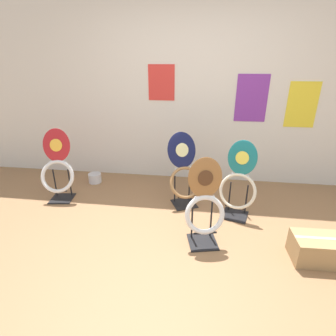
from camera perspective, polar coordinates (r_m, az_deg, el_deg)
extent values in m
plane|color=#8E6642|center=(2.48, 2.71, -21.07)|extent=(14.00, 14.00, 0.00)
cube|color=silver|center=(3.78, 5.90, 16.36)|extent=(8.00, 0.06, 2.60)
cube|color=purple|center=(3.81, 17.73, 14.23)|extent=(0.42, 0.01, 0.62)
cube|color=yellow|center=(3.98, 27.15, 12.12)|extent=(0.39, 0.01, 0.60)
cube|color=red|center=(3.78, -1.45, 18.07)|extent=(0.36, 0.01, 0.47)
cube|color=black|center=(3.24, 14.35, -9.89)|extent=(0.35, 0.35, 0.01)
cylinder|color=black|center=(3.24, 13.25, -5.96)|extent=(0.02, 0.02, 0.37)
cylinder|color=black|center=(3.22, 16.69, -6.53)|extent=(0.02, 0.02, 0.37)
cylinder|color=black|center=(3.10, 14.37, -8.25)|extent=(0.22, 0.08, 0.02)
torus|color=beige|center=(3.06, 14.88, -4.90)|extent=(0.44, 0.28, 0.40)
ellipsoid|color=#197075|center=(3.00, 15.90, 2.19)|extent=(0.34, 0.18, 0.39)
ellipsoid|color=#EADB4C|center=(2.99, 15.85, 2.14)|extent=(0.15, 0.07, 0.15)
sphere|color=silver|center=(3.05, 13.79, -1.16)|extent=(0.02, 0.02, 0.02)
sphere|color=silver|center=(3.04, 17.05, -1.68)|extent=(0.02, 0.02, 0.02)
cube|color=black|center=(3.37, 3.52, -7.75)|extent=(0.37, 0.37, 0.01)
cylinder|color=black|center=(3.33, 1.47, -4.55)|extent=(0.02, 0.02, 0.35)
cylinder|color=black|center=(3.39, 4.62, -4.09)|extent=(0.02, 0.02, 0.35)
cylinder|color=black|center=(3.24, 4.06, -6.17)|extent=(0.21, 0.11, 0.02)
torus|color=#9E7042|center=(3.21, 3.79, -3.18)|extent=(0.45, 0.36, 0.37)
ellipsoid|color=#141942|center=(3.20, 3.01, 3.93)|extent=(0.40, 0.30, 0.43)
ellipsoid|color=beige|center=(3.18, 3.11, 3.93)|extent=(0.17, 0.12, 0.16)
sphere|color=silver|center=(3.18, 1.65, -0.20)|extent=(0.02, 0.02, 0.02)
sphere|color=silver|center=(3.25, 4.99, 0.20)|extent=(0.02, 0.02, 0.02)
cube|color=black|center=(2.77, 7.52, -15.66)|extent=(0.34, 0.34, 0.01)
cylinder|color=black|center=(2.70, 5.25, -11.23)|extent=(0.02, 0.02, 0.40)
cylinder|color=black|center=(2.74, 9.36, -10.91)|extent=(0.02, 0.02, 0.40)
cylinder|color=black|center=(2.61, 8.08, -13.84)|extent=(0.22, 0.07, 0.02)
torus|color=silver|center=(2.56, 8.01, -10.04)|extent=(0.41, 0.24, 0.38)
ellipsoid|color=#936033|center=(2.44, 8.09, -2.08)|extent=(0.33, 0.14, 0.39)
ellipsoid|color=#4C2D19|center=(2.43, 8.18, -2.20)|extent=(0.15, 0.06, 0.15)
sphere|color=silver|center=(2.50, 5.97, -6.45)|extent=(0.02, 0.02, 0.02)
sphere|color=silver|center=(2.53, 9.92, -6.21)|extent=(0.02, 0.02, 0.02)
cube|color=black|center=(3.75, -22.04, -6.19)|extent=(0.32, 0.32, 0.01)
cylinder|color=black|center=(3.78, -23.38, -2.92)|extent=(0.02, 0.02, 0.37)
cylinder|color=black|center=(3.71, -20.59, -2.97)|extent=(0.02, 0.02, 0.37)
cylinder|color=black|center=(3.62, -22.81, -4.62)|extent=(0.22, 0.05, 0.02)
torus|color=silver|center=(3.59, -22.92, -1.70)|extent=(0.45, 0.27, 0.40)
ellipsoid|color=#AD1E23|center=(3.58, -23.12, 4.60)|extent=(0.36, 0.17, 0.41)
ellipsoid|color=yellow|center=(3.56, -23.22, 4.58)|extent=(0.16, 0.07, 0.16)
sphere|color=silver|center=(3.63, -24.29, 1.26)|extent=(0.02, 0.02, 0.02)
sphere|color=silver|center=(3.56, -21.51, 1.30)|extent=(0.02, 0.02, 0.02)
cylinder|color=silver|center=(4.05, -15.62, -2.09)|extent=(0.18, 0.18, 0.14)
torus|color=silver|center=(4.03, -15.72, -1.29)|extent=(0.19, 0.19, 0.01)
cylinder|color=#B2B2B7|center=(4.02, -15.73, -1.18)|extent=(0.16, 0.16, 0.00)
cube|color=#A37F51|center=(2.83, 29.52, -15.05)|extent=(0.43, 0.31, 0.24)
cube|color=#B7AD89|center=(2.76, 30.01, -13.04)|extent=(0.41, 0.05, 0.00)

